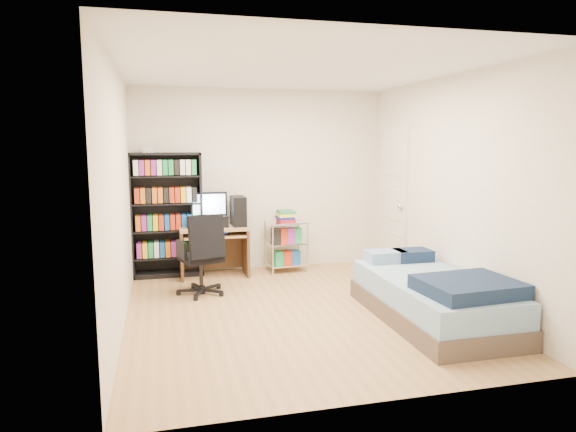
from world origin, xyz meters
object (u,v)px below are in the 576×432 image
object	(u,v)px
computer_desk	(220,231)
office_chair	(202,269)
media_shelf	(167,213)
bed	(433,297)

from	to	relation	value
computer_desk	office_chair	distance (m)	0.97
media_shelf	bed	bearing A→B (deg)	-43.96
media_shelf	office_chair	distance (m)	1.19
office_chair	bed	bearing A→B (deg)	-51.46
computer_desk	bed	size ratio (longest dim) A/B	0.57
office_chair	computer_desk	bearing A→B (deg)	52.91
media_shelf	computer_desk	bearing A→B (deg)	-10.27
computer_desk	bed	distance (m)	3.00
computer_desk	office_chair	size ratio (longest dim) A/B	1.16
computer_desk	office_chair	xyz separation A→B (m)	(-0.31, -0.86, -0.30)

